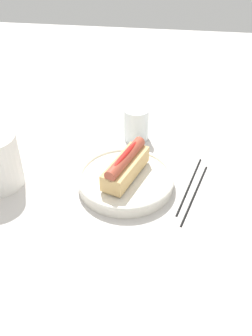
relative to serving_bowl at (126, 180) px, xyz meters
The scene contains 6 objects.
ground_plane 0.02m from the serving_bowl, behind, with size 2.40×2.40×0.00m, color beige.
serving_bowl is the anchor object (origin of this frame).
hotdog_front 0.04m from the serving_bowl, behind, with size 0.16×0.10×0.06m.
water_glass 0.21m from the serving_bowl, ahead, with size 0.07×0.07×0.09m.
chopstick_near 0.15m from the serving_bowl, 82.31° to the right, with size 0.01×0.01×0.22m, color black.
chopstick_far 0.16m from the serving_bowl, 93.58° to the right, with size 0.01×0.01×0.22m, color black.
Camera 1 is at (-0.64, -0.09, 0.56)m, focal length 39.10 mm.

